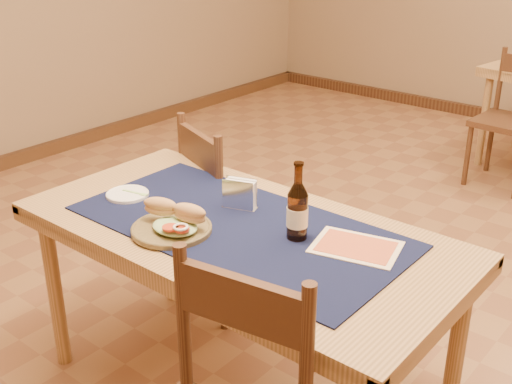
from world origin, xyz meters
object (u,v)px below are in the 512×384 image
Objects in this scene: beer_bottle at (297,211)px; napkin_holder at (240,195)px; main_table at (238,247)px; sandwich_plate at (173,224)px; chair_main_far at (231,211)px.

beer_bottle is 1.98× the size of napkin_holder.
main_table is at bearing -51.76° from napkin_holder.
sandwich_plate is 1.03× the size of beer_bottle.
main_table is at bearing 51.94° from sandwich_plate.
chair_main_far is at bearing 135.37° from napkin_holder.
chair_main_far is at bearing 147.67° from beer_bottle.
main_table is 0.20m from napkin_holder.
beer_bottle reaches higher than napkin_holder.
beer_bottle is at bearing -10.56° from napkin_holder.
beer_bottle is at bearing 14.74° from main_table.
sandwich_plate is at bearing -128.06° from main_table.
main_table is 1.71× the size of chair_main_far.
beer_bottle is at bearing -32.33° from chair_main_far.
chair_main_far is 3.44× the size of beer_bottle.
chair_main_far reaches higher than sandwich_plate.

